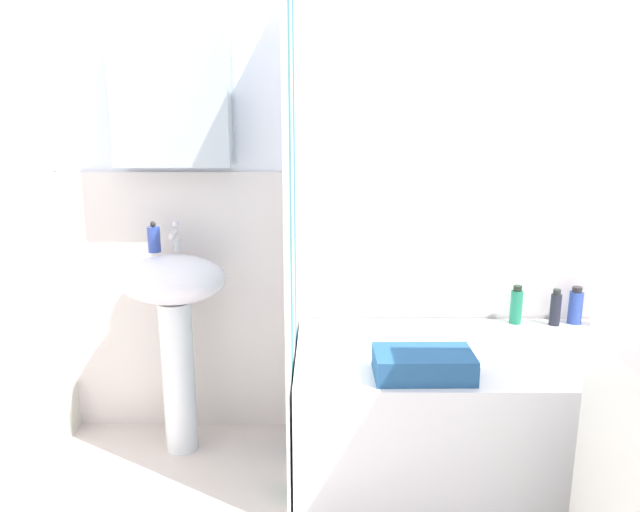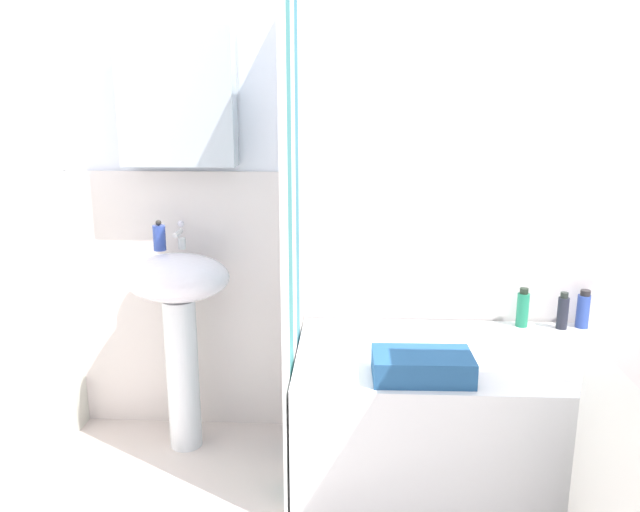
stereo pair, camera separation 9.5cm
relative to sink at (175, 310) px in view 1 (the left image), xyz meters
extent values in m
cube|color=white|center=(1.01, 0.24, 0.56)|extent=(3.60, 0.05, 2.40)
cube|color=silver|center=(1.01, 0.21, -0.04)|extent=(3.60, 0.02, 1.20)
cube|color=silver|center=(0.00, 0.15, 0.87)|extent=(0.48, 0.12, 0.56)
cylinder|color=white|center=(0.00, 0.00, -0.30)|extent=(0.14, 0.14, 0.68)
ellipsoid|color=white|center=(0.00, 0.00, 0.14)|extent=(0.44, 0.34, 0.20)
cylinder|color=silver|center=(0.00, 0.10, 0.26)|extent=(0.03, 0.03, 0.05)
cylinder|color=silver|center=(0.00, 0.05, 0.32)|extent=(0.02, 0.10, 0.02)
sphere|color=silver|center=(0.00, 0.10, 0.35)|extent=(0.03, 0.03, 0.03)
cylinder|color=#3148A3|center=(-0.09, 0.07, 0.29)|extent=(0.05, 0.05, 0.11)
sphere|color=#292722|center=(-0.09, 0.07, 0.35)|extent=(0.02, 0.02, 0.02)
cube|color=white|center=(1.22, -0.18, -0.37)|extent=(1.41, 0.74, 0.54)
cube|color=white|center=(0.50, -0.47, 0.36)|extent=(0.01, 0.15, 2.00)
cube|color=#337876|center=(0.50, -0.33, 0.36)|extent=(0.01, 0.15, 2.00)
cube|color=white|center=(0.50, -0.18, 0.36)|extent=(0.01, 0.15, 2.00)
cube|color=teal|center=(0.50, -0.03, 0.36)|extent=(0.01, 0.15, 2.00)
cube|color=white|center=(0.50, 0.12, 0.36)|extent=(0.01, 0.15, 2.00)
cylinder|color=white|center=(1.83, 0.10, -0.01)|extent=(0.06, 0.06, 0.19)
cylinder|color=#232B23|center=(1.83, 0.10, 0.10)|extent=(0.04, 0.04, 0.02)
cylinder|color=#2F4AA5|center=(1.74, 0.14, -0.03)|extent=(0.06, 0.06, 0.14)
cylinder|color=#292627|center=(1.74, 0.14, 0.05)|extent=(0.04, 0.04, 0.02)
cylinder|color=#20222E|center=(1.64, 0.11, -0.03)|extent=(0.05, 0.05, 0.14)
cylinder|color=#242A25|center=(1.64, 0.11, 0.05)|extent=(0.03, 0.03, 0.02)
cylinder|color=#1F7D57|center=(1.48, 0.14, -0.03)|extent=(0.05, 0.05, 0.15)
cylinder|color=#1F2B1F|center=(1.48, 0.14, 0.06)|extent=(0.04, 0.04, 0.02)
cube|color=#255486|center=(0.98, -0.42, -0.06)|extent=(0.35, 0.21, 0.09)
camera|label=1|loc=(0.63, -2.48, 0.86)|focal=34.96mm
camera|label=2|loc=(0.72, -2.47, 0.86)|focal=34.96mm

